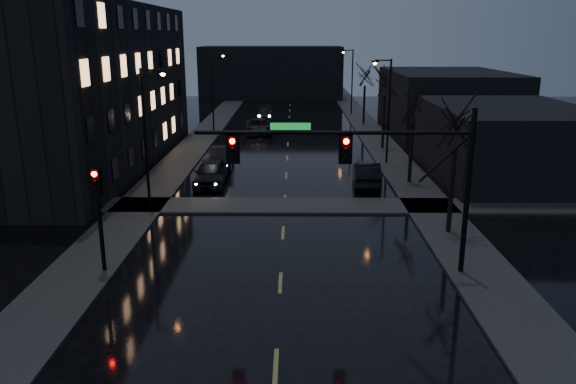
{
  "coord_description": "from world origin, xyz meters",
  "views": [
    {
      "loc": [
        0.52,
        -12.98,
        9.73
      ],
      "look_at": [
        0.29,
        10.28,
        3.2
      ],
      "focal_mm": 35.0,
      "sensor_mm": 36.0,
      "label": 1
    }
  ],
  "objects_px": {
    "oncoming_car_d": "(265,113)",
    "oncoming_car_b": "(222,157)",
    "lead_car": "(366,174)",
    "oncoming_car_a": "(211,173)",
    "oncoming_car_c": "(259,127)"
  },
  "relations": [
    {
      "from": "lead_car",
      "to": "oncoming_car_a",
      "type": "bearing_deg",
      "value": 3.2
    },
    {
      "from": "oncoming_car_d",
      "to": "oncoming_car_b",
      "type": "bearing_deg",
      "value": -98.19
    },
    {
      "from": "oncoming_car_a",
      "to": "oncoming_car_d",
      "type": "height_order",
      "value": "oncoming_car_a"
    },
    {
      "from": "oncoming_car_a",
      "to": "oncoming_car_b",
      "type": "bearing_deg",
      "value": 87.64
    },
    {
      "from": "oncoming_car_a",
      "to": "oncoming_car_c",
      "type": "xyz_separation_m",
      "value": [
        2.02,
        20.07,
        -0.08
      ]
    },
    {
      "from": "oncoming_car_a",
      "to": "oncoming_car_c",
      "type": "bearing_deg",
      "value": 82.94
    },
    {
      "from": "oncoming_car_b",
      "to": "oncoming_car_d",
      "type": "relative_size",
      "value": 0.99
    },
    {
      "from": "oncoming_car_c",
      "to": "lead_car",
      "type": "xyz_separation_m",
      "value": [
        8.38,
        -20.17,
        0.03
      ]
    },
    {
      "from": "oncoming_car_c",
      "to": "oncoming_car_d",
      "type": "distance_m",
      "value": 10.73
    },
    {
      "from": "oncoming_car_a",
      "to": "oncoming_car_b",
      "type": "relative_size",
      "value": 1.07
    },
    {
      "from": "oncoming_car_b",
      "to": "lead_car",
      "type": "xyz_separation_m",
      "value": [
        10.3,
        -5.31,
        0.03
      ]
    },
    {
      "from": "oncoming_car_a",
      "to": "oncoming_car_b",
      "type": "distance_m",
      "value": 5.2
    },
    {
      "from": "oncoming_car_c",
      "to": "oncoming_car_d",
      "type": "relative_size",
      "value": 1.17
    },
    {
      "from": "oncoming_car_b",
      "to": "lead_car",
      "type": "relative_size",
      "value": 0.97
    },
    {
      "from": "oncoming_car_c",
      "to": "oncoming_car_d",
      "type": "bearing_deg",
      "value": 84.59
    }
  ]
}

